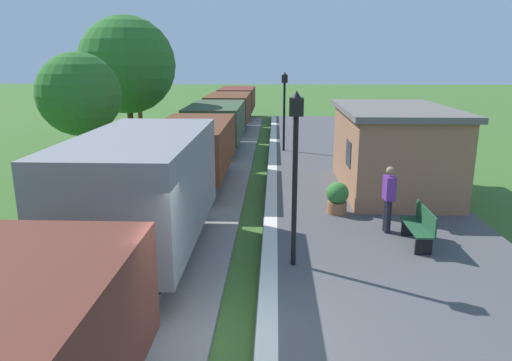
% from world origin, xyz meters
% --- Properties ---
extents(ground_plane, '(160.00, 160.00, 0.00)m').
position_xyz_m(ground_plane, '(0.00, 0.00, 0.00)').
color(ground_plane, '#3D6628').
extents(platform_slab, '(6.00, 60.00, 0.25)m').
position_xyz_m(platform_slab, '(3.20, 0.00, 0.12)').
color(platform_slab, '#4C4C4F').
rests_on(platform_slab, ground).
extents(platform_edge_stripe, '(0.36, 60.00, 0.01)m').
position_xyz_m(platform_edge_stripe, '(0.40, 0.00, 0.25)').
color(platform_edge_stripe, silver).
rests_on(platform_edge_stripe, platform_slab).
extents(track_ballast, '(3.80, 60.00, 0.12)m').
position_xyz_m(track_ballast, '(-2.40, 0.00, 0.06)').
color(track_ballast, gray).
rests_on(track_ballast, ground).
extents(rail_near, '(0.07, 60.00, 0.14)m').
position_xyz_m(rail_near, '(-1.68, 0.00, 0.19)').
color(rail_near, slate).
rests_on(rail_near, track_ballast).
extents(rail_far, '(0.07, 60.00, 0.14)m').
position_xyz_m(rail_far, '(-3.12, 0.00, 0.19)').
color(rail_far, slate).
rests_on(rail_far, track_ballast).
extents(freight_train, '(2.50, 39.20, 2.72)m').
position_xyz_m(freight_train, '(-2.40, 12.81, 1.45)').
color(freight_train, brown).
rests_on(freight_train, rail_near).
extents(station_hut, '(3.50, 5.80, 2.78)m').
position_xyz_m(station_hut, '(4.40, 9.14, 1.65)').
color(station_hut, '#9E6B4C').
rests_on(station_hut, platform_slab).
extents(bench_near_hut, '(0.42, 1.50, 0.91)m').
position_xyz_m(bench_near_hut, '(3.94, 4.16, 0.72)').
color(bench_near_hut, '#1E4C2D').
rests_on(bench_near_hut, platform_slab).
extents(person_waiting, '(0.27, 0.40, 1.71)m').
position_xyz_m(person_waiting, '(3.37, 5.02, 1.18)').
color(person_waiting, black).
rests_on(person_waiting, platform_slab).
extents(potted_planter, '(0.64, 0.64, 0.92)m').
position_xyz_m(potted_planter, '(2.29, 6.48, 0.72)').
color(potted_planter, '#9E6642').
rests_on(potted_planter, platform_slab).
extents(lamp_post_near, '(0.28, 0.28, 3.70)m').
position_xyz_m(lamp_post_near, '(0.91, 2.92, 2.80)').
color(lamp_post_near, black).
rests_on(lamp_post_near, platform_slab).
extents(lamp_post_far, '(0.28, 0.28, 3.70)m').
position_xyz_m(lamp_post_far, '(0.91, 15.99, 2.80)').
color(lamp_post_far, black).
rests_on(lamp_post_far, platform_slab).
extents(tree_trackside_far, '(3.11, 3.11, 4.81)m').
position_xyz_m(tree_trackside_far, '(-6.84, 11.12, 3.24)').
color(tree_trackside_far, '#4C3823').
rests_on(tree_trackside_far, ground).
extents(tree_field_left, '(4.62, 4.62, 6.55)m').
position_xyz_m(tree_field_left, '(-6.63, 16.57, 4.24)').
color(tree_field_left, '#4C3823').
rests_on(tree_field_left, ground).
extents(tree_field_distant, '(3.95, 3.95, 6.07)m').
position_xyz_m(tree_field_distant, '(-8.02, 23.12, 4.09)').
color(tree_field_distant, '#4C3823').
rests_on(tree_field_distant, ground).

